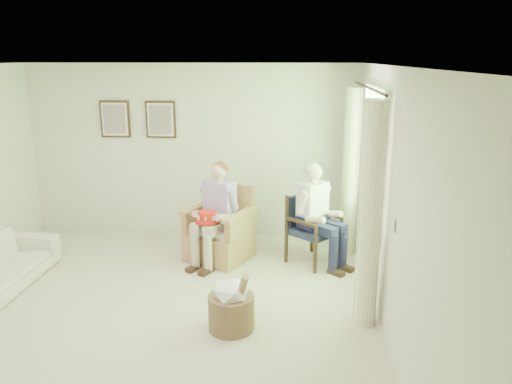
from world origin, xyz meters
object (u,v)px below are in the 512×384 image
wicker_armchair (220,236)px  person_wicker (218,207)px  wood_armchair (314,225)px  person_dark (315,209)px  hatbox (231,305)px  red_hat (207,218)px

wicker_armchair → person_wicker: 0.48m
wood_armchair → wicker_armchair: bearing=133.0°
person_wicker → person_dark: same height
wood_armchair → person_wicker: bearing=139.0°
person_wicker → hatbox: 1.82m
wood_armchair → hatbox: wood_armchair is taller
wood_armchair → person_dark: bearing=-139.0°
wood_armchair → hatbox: 2.09m
red_hat → hatbox: 1.66m
person_dark → hatbox: bearing=-165.7°
person_wicker → wood_armchair: bearing=33.1°
person_wicker → red_hat: (-0.11, -0.18, -0.09)m
person_dark → wood_armchair: bearing=41.0°
person_wicker → red_hat: bearing=-96.0°
wood_armchair → person_wicker: person_wicker is taller
person_dark → hatbox: 2.00m
red_hat → hatbox: (0.51, -1.52, -0.41)m
wicker_armchair → person_dark: (1.27, -0.10, 0.46)m
red_hat → hatbox: red_hat is taller
wicker_armchair → person_dark: 1.36m
wicker_armchair → person_wicker: person_wicker is taller
wicker_armchair → hatbox: 1.88m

